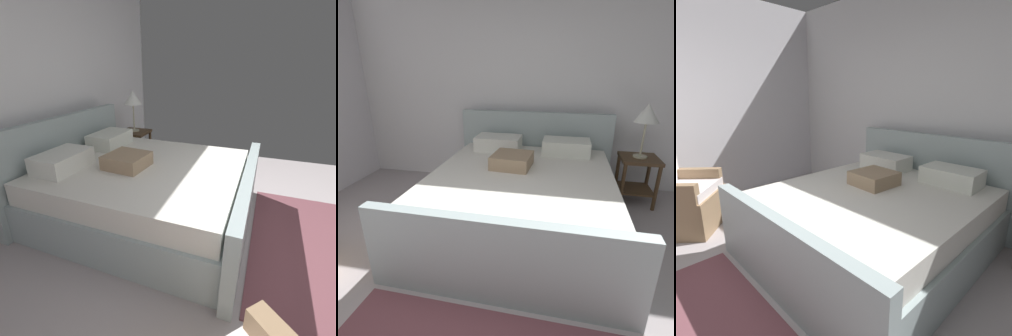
{
  "view_description": "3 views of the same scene",
  "coord_description": "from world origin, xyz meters",
  "views": [
    {
      "loc": [
        -2.2,
        0.61,
        1.61
      ],
      "look_at": [
        -0.06,
        1.41,
        0.67
      ],
      "focal_mm": 26.81,
      "sensor_mm": 36.0,
      "label": 1
    },
    {
      "loc": [
        0.4,
        -0.85,
        1.64
      ],
      "look_at": [
        -0.08,
        1.56,
        0.71
      ],
      "focal_mm": 29.0,
      "sensor_mm": 36.0,
      "label": 2
    },
    {
      "loc": [
        1.56,
        -0.23,
        1.53
      ],
      "look_at": [
        -0.36,
        1.7,
        0.77
      ],
      "focal_mm": 28.47,
      "sensor_mm": 36.0,
      "label": 3
    }
  ],
  "objects": [
    {
      "name": "wall_back",
      "position": [
        0.0,
        3.02,
        1.45
      ],
      "size": [
        5.23,
        0.12,
        2.9
      ],
      "primitive_type": "cube",
      "color": "silver",
      "rests_on": "ground"
    },
    {
      "name": "area_rug",
      "position": [
        0.05,
        0.04,
        0.01
      ],
      "size": [
        2.0,
        1.04,
        0.01
      ],
      "primitive_type": "cube",
      "rotation": [
        0.0,
        0.0,
        -0.02
      ],
      "color": "brown",
      "rests_on": "ground"
    },
    {
      "name": "ground_plane",
      "position": [
        0.0,
        0.0,
        -0.01
      ],
      "size": [
        5.11,
        5.91,
        0.02
      ],
      "primitive_type": "cube",
      "color": "#A69C9D"
    },
    {
      "name": "table_lamp_right",
      "position": [
        1.38,
        2.53,
        1.11
      ],
      "size": [
        0.27,
        0.27,
        0.64
      ],
      "color": "#B7B293",
      "rests_on": "nightstand_right"
    },
    {
      "name": "nightstand_right",
      "position": [
        1.38,
        2.53,
        0.4
      ],
      "size": [
        0.44,
        0.44,
        0.6
      ],
      "color": "#442F1B",
      "rests_on": "ground"
    },
    {
      "name": "bed",
      "position": [
        0.05,
        1.75,
        0.34
      ],
      "size": [
        2.05,
        2.25,
        1.07
      ],
      "color": "#9BACAC",
      "rests_on": "ground"
    }
  ]
}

